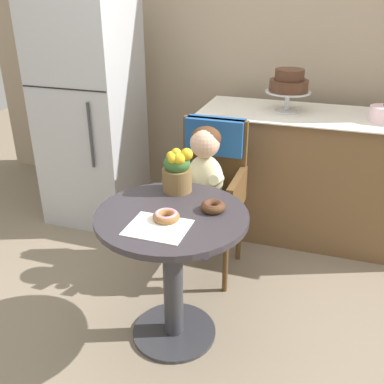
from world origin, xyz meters
name	(u,v)px	position (x,y,z in m)	size (l,w,h in m)	color
ground_plane	(174,333)	(0.00, 0.00, 0.00)	(8.00, 8.00, 0.00)	gray
back_wall	(256,32)	(0.00, 1.85, 1.35)	(4.80, 0.10, 2.70)	tan
cafe_table	(172,252)	(0.00, 0.00, 0.51)	(0.72, 0.72, 0.72)	#332D33
wicker_chair	(210,172)	(-0.02, 0.71, 0.64)	(0.42, 0.45, 0.95)	brown
seated_child	(203,176)	(-0.02, 0.56, 0.68)	(0.27, 0.32, 0.73)	beige
paper_napkin	(158,228)	(-0.01, -0.15, 0.72)	(0.26, 0.22, 0.00)	white
donut_front	(166,216)	(0.00, -0.07, 0.74)	(0.12, 0.12, 0.04)	#936033
donut_mid	(213,206)	(0.17, 0.09, 0.74)	(0.12, 0.12, 0.04)	#4C2D19
flower_vase	(177,170)	(-0.06, 0.25, 0.83)	(0.16, 0.15, 0.23)	brown
display_counter	(310,176)	(0.55, 1.30, 0.45)	(1.56, 0.62, 0.90)	brown
tiered_cake_stand	(289,84)	(0.34, 1.30, 1.09)	(0.30, 0.30, 0.28)	silver
round_layer_cake	(384,114)	(0.95, 1.26, 0.95)	(0.17, 0.17, 0.12)	silver
refrigerator	(90,109)	(-1.05, 1.10, 0.85)	(0.64, 0.63, 1.70)	#B7BABF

